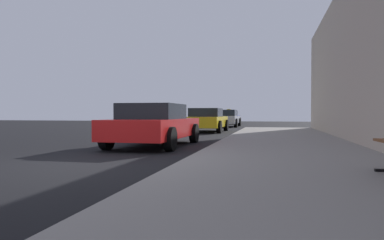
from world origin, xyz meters
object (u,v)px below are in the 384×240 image
(car_red, at_px, (155,125))
(car_yellow, at_px, (207,120))
(car_blue, at_px, (229,117))
(car_silver, at_px, (226,118))

(car_red, relative_size, car_yellow, 1.06)
(car_red, relative_size, car_blue, 1.01)
(car_yellow, distance_m, car_silver, 7.71)
(car_yellow, xyz_separation_m, car_blue, (-0.60, 15.37, 0.00))
(car_yellow, bearing_deg, car_silver, 89.59)
(car_yellow, bearing_deg, car_red, -90.14)
(car_blue, bearing_deg, car_silver, -85.07)
(car_silver, distance_m, car_blue, 7.69)
(car_red, height_order, car_yellow, same)
(car_silver, relative_size, car_blue, 1.00)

